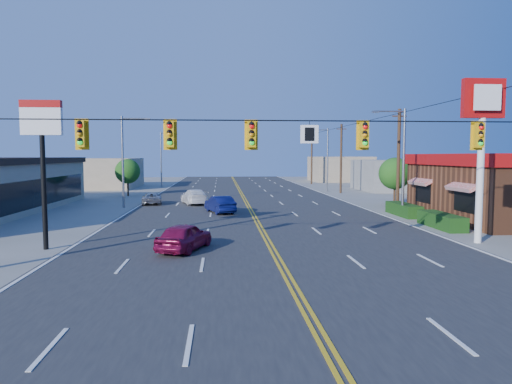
{
  "coord_description": "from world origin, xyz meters",
  "views": [
    {
      "loc": [
        -2.47,
        -18.7,
        4.56
      ],
      "look_at": [
        -0.17,
        10.85,
        2.2
      ],
      "focal_mm": 32.0,
      "sensor_mm": 36.0,
      "label": 1
    }
  ],
  "objects": [
    {
      "name": "streetlight_sw",
      "position": [
        -10.79,
        22.0,
        4.51
      ],
      "size": [
        2.55,
        0.25,
        8.0
      ],
      "color": "gray",
      "rests_on": "ground"
    },
    {
      "name": "bld_east_far",
      "position": [
        19.0,
        62.0,
        2.2
      ],
      "size": [
        10.0,
        10.0,
        4.4
      ],
      "primitive_type": "cube",
      "color": "tan",
      "rests_on": "ground"
    },
    {
      "name": "utility_pole_far",
      "position": [
        12.2,
        54.0,
        4.2
      ],
      "size": [
        0.28,
        0.28,
        8.4
      ],
      "primitive_type": "cylinder",
      "color": "#47301E",
      "rests_on": "ground"
    },
    {
      "name": "tree_kfc_rear",
      "position": [
        13.5,
        22.0,
        2.93
      ],
      "size": [
        2.94,
        2.94,
        4.41
      ],
      "color": "#47301E",
      "rests_on": "ground"
    },
    {
      "name": "car_blue",
      "position": [
        -2.54,
        17.29,
        0.67
      ],
      "size": [
        2.6,
        4.3,
        1.34
      ],
      "primitive_type": "imported",
      "rotation": [
        0.0,
        0.0,
        3.46
      ],
      "color": "#0D1350",
      "rests_on": "ground"
    },
    {
      "name": "road",
      "position": [
        0.0,
        20.0,
        0.03
      ],
      "size": [
        20.0,
        120.0,
        0.06
      ],
      "primitive_type": "cube",
      "color": "#2D2D30",
      "rests_on": "ground"
    },
    {
      "name": "utility_pole_mid",
      "position": [
        12.2,
        36.0,
        4.2
      ],
      "size": [
        0.28,
        0.28,
        8.4
      ],
      "primitive_type": "cylinder",
      "color": "#47301E",
      "rests_on": "ground"
    },
    {
      "name": "pizza_hut_sign",
      "position": [
        -11.0,
        4.0,
        5.18
      ],
      "size": [
        1.9,
        0.3,
        6.85
      ],
      "color": "black",
      "rests_on": "ground"
    },
    {
      "name": "streetlight_se",
      "position": [
        10.79,
        14.0,
        4.51
      ],
      "size": [
        2.55,
        0.25,
        8.0
      ],
      "color": "gray",
      "rests_on": "ground"
    },
    {
      "name": "car_silver",
      "position": [
        -8.89,
        24.28,
        0.53
      ],
      "size": [
        2.24,
        4.0,
        1.06
      ],
      "primitive_type": "imported",
      "rotation": [
        0.0,
        0.0,
        3.27
      ],
      "color": "#9C9BA0",
      "rests_on": "ground"
    },
    {
      "name": "streetlight_ne",
      "position": [
        10.79,
        38.0,
        4.51
      ],
      "size": [
        2.55,
        0.25,
        8.0
      ],
      "color": "gray",
      "rests_on": "ground"
    },
    {
      "name": "bld_west_far",
      "position": [
        -20.0,
        48.0,
        2.1
      ],
      "size": [
        11.0,
        12.0,
        4.2
      ],
      "primitive_type": "cube",
      "color": "tan",
      "rests_on": "ground"
    },
    {
      "name": "utility_pole_near",
      "position": [
        12.2,
        18.0,
        4.2
      ],
      "size": [
        0.28,
        0.28,
        8.4
      ],
      "primitive_type": "cylinder",
      "color": "#47301E",
      "rests_on": "ground"
    },
    {
      "name": "kfc_pylon",
      "position": [
        11.0,
        4.0,
        6.04
      ],
      "size": [
        2.2,
        0.36,
        8.5
      ],
      "color": "white",
      "rests_on": "ground"
    },
    {
      "name": "signal_span",
      "position": [
        -0.12,
        0.0,
        4.89
      ],
      "size": [
        24.32,
        0.34,
        9.0
      ],
      "color": "#47301E",
      "rests_on": "ground"
    },
    {
      "name": "car_white",
      "position": [
        -4.93,
        24.09,
        0.69
      ],
      "size": [
        3.06,
        5.09,
        1.38
      ],
      "primitive_type": "imported",
      "rotation": [
        0.0,
        0.0,
        3.39
      ],
      "color": "white",
      "rests_on": "ground"
    },
    {
      "name": "ground",
      "position": [
        0.0,
        0.0,
        0.0
      ],
      "size": [
        160.0,
        160.0,
        0.0
      ],
      "primitive_type": "plane",
      "color": "gray",
      "rests_on": "ground"
    },
    {
      "name": "streetlight_nw",
      "position": [
        -10.79,
        48.0,
        4.51
      ],
      "size": [
        2.55,
        0.25,
        8.0
      ],
      "color": "gray",
      "rests_on": "ground"
    },
    {
      "name": "car_magenta",
      "position": [
        -4.21,
        3.01,
        0.66
      ],
      "size": [
        2.8,
        4.17,
        1.32
      ],
      "primitive_type": "imported",
      "rotation": [
        0.0,
        0.0,
        2.79
      ],
      "color": "maroon",
      "rests_on": "ground"
    },
    {
      "name": "tree_west",
      "position": [
        -13.0,
        34.0,
        2.79
      ],
      "size": [
        2.8,
        2.8,
        4.2
      ],
      "color": "#47301E",
      "rests_on": "ground"
    },
    {
      "name": "bld_east_mid",
      "position": [
        22.0,
        40.0,
        2.0
      ],
      "size": [
        12.0,
        10.0,
        4.0
      ],
      "primitive_type": "cube",
      "color": "gray",
      "rests_on": "ground"
    }
  ]
}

